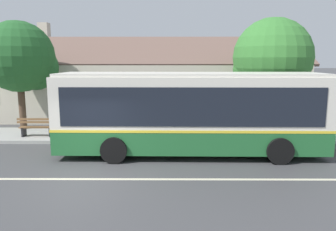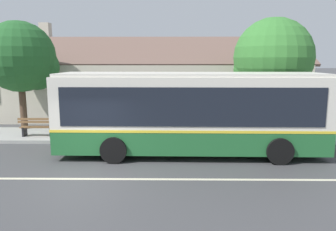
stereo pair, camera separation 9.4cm
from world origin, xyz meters
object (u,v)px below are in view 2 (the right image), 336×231
object	(u,v)px
transit_bus	(191,111)
street_tree_primary	(270,60)
bench_down_street	(140,128)
street_tree_secondary	(23,59)
bench_by_building	(37,128)

from	to	relation	value
transit_bus	street_tree_primary	size ratio (longest dim) A/B	1.79
bench_down_street	street_tree_primary	xyz separation A→B (m)	(6.61, 1.45, 3.24)
transit_bus	street_tree_secondary	bearing A→B (deg)	152.94
bench_by_building	street_tree_secondary	world-z (taller)	street_tree_secondary
transit_bus	bench_by_building	bearing A→B (deg)	161.31
street_tree_primary	street_tree_secondary	bearing A→B (deg)	178.51
bench_by_building	street_tree_secondary	distance (m)	4.03
transit_bus	street_tree_secondary	distance (m)	9.88
bench_by_building	street_tree_secondary	xyz separation A→B (m)	(-1.32, 1.93, 3.28)
bench_down_street	street_tree_primary	world-z (taller)	street_tree_primary
bench_by_building	bench_down_street	xyz separation A→B (m)	(4.95, 0.15, -0.00)
street_tree_primary	bench_down_street	bearing A→B (deg)	-167.63
transit_bus	street_tree_secondary	world-z (taller)	street_tree_secondary
transit_bus	street_tree_secondary	size ratio (longest dim) A/B	1.82
bench_by_building	bench_down_street	world-z (taller)	same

